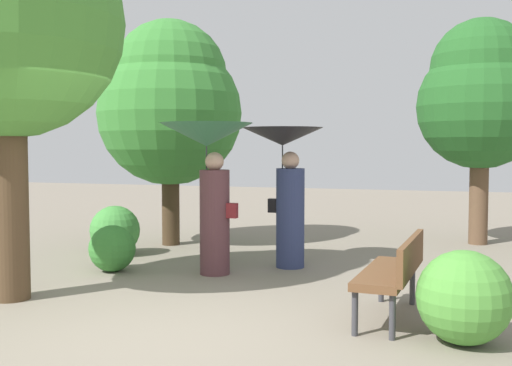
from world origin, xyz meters
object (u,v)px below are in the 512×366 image
at_px(person_left, 209,163).
at_px(park_bench, 395,269).
at_px(tree_near_right, 481,95).
at_px(person_right, 286,169).
at_px(tree_mid_left, 170,102).

xyz_separation_m(person_left, park_bench, (2.62, -1.52, -1.01)).
xyz_separation_m(park_bench, tree_near_right, (0.97, 5.36, 2.13)).
bearing_deg(person_left, person_right, -42.44).
xyz_separation_m(person_right, tree_mid_left, (-2.46, 1.32, 1.10)).
distance_m(person_left, tree_near_right, 5.38).
relative_size(park_bench, tree_mid_left, 0.39).
xyz_separation_m(person_right, tree_near_right, (2.72, 3.07, 1.23)).
bearing_deg(person_left, park_bench, -114.43).
height_order(person_left, person_right, person_left).
relative_size(tree_near_right, tree_mid_left, 1.01).
bearing_deg(tree_mid_left, park_bench, -40.65).
distance_m(person_left, tree_mid_left, 2.81).
bearing_deg(tree_near_right, person_right, -131.63).
relative_size(person_left, park_bench, 1.34).
relative_size(person_left, tree_mid_left, 0.52).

